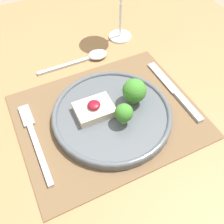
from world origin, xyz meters
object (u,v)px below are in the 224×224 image
at_px(spoon, 90,57).
at_px(knife, 177,94).
at_px(fork, 34,136).
at_px(dinner_plate, 113,113).

bearing_deg(spoon, knife, -58.33).
distance_m(fork, knife, 0.35).
bearing_deg(knife, spoon, 122.88).
height_order(fork, knife, knife).
distance_m(dinner_plate, spoon, 0.22).
bearing_deg(knife, dinner_plate, 179.18).
relative_size(fork, spoon, 1.09).
bearing_deg(dinner_plate, spoon, 80.69).
bearing_deg(dinner_plate, fork, 171.76).
xyz_separation_m(fork, knife, (0.35, -0.03, 0.00)).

